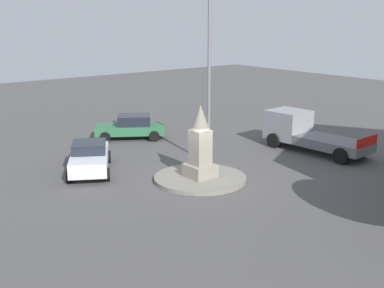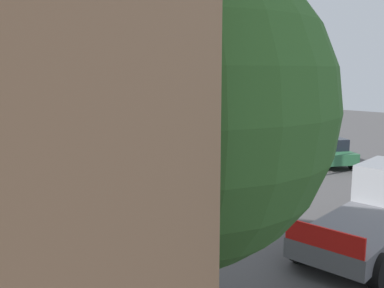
{
  "view_description": "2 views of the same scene",
  "coord_description": "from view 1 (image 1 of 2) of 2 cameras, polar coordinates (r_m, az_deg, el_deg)",
  "views": [
    {
      "loc": [
        -13.92,
        -16.89,
        7.37
      ],
      "look_at": [
        -0.64,
        -0.2,
        1.87
      ],
      "focal_mm": 46.74,
      "sensor_mm": 36.0,
      "label": 1
    },
    {
      "loc": [
        12.72,
        -11.8,
        4.95
      ],
      "look_at": [
        0.19,
        0.53,
        1.9
      ],
      "focal_mm": 39.69,
      "sensor_mm": 36.0,
      "label": 2
    }
  ],
  "objects": [
    {
      "name": "ground_plane",
      "position": [
        23.09,
        0.93,
        -4.15
      ],
      "size": [
        80.0,
        80.0,
        0.0
      ],
      "primitive_type": "plane",
      "color": "#4F4C4C"
    },
    {
      "name": "car_green_approaching",
      "position": [
        30.88,
        -6.96,
        1.98
      ],
      "size": [
        4.44,
        3.69,
        1.47
      ],
      "color": "#2D6B42",
      "rests_on": "ground"
    },
    {
      "name": "car_white_parked_left",
      "position": [
        24.58,
        -11.61,
        -1.47
      ],
      "size": [
        3.64,
        4.58,
        1.47
      ],
      "color": "silver",
      "rests_on": "ground"
    },
    {
      "name": "monument",
      "position": [
        22.62,
        0.95,
        -0.15
      ],
      "size": [
        1.22,
        1.22,
        3.35
      ],
      "color": "gray",
      "rests_on": "traffic_island"
    },
    {
      "name": "truck_grey_parked_right",
      "position": [
        28.83,
        12.77,
        1.33
      ],
      "size": [
        2.51,
        6.18,
        2.07
      ],
      "color": "gray",
      "rests_on": "ground"
    },
    {
      "name": "traffic_island",
      "position": [
        23.07,
        0.94,
        -3.94
      ],
      "size": [
        4.27,
        4.27,
        0.18
      ],
      "primitive_type": "cylinder",
      "color": "gray",
      "rests_on": "ground"
    },
    {
      "name": "streetlamp",
      "position": [
        24.68,
        1.97,
        9.62
      ],
      "size": [
        2.74,
        0.28,
        8.96
      ],
      "color": "slate",
      "rests_on": "ground"
    }
  ]
}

